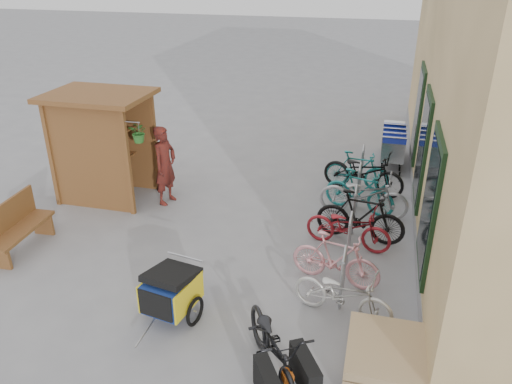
% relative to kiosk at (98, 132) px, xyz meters
% --- Properties ---
extents(ground, '(80.00, 80.00, 0.00)m').
position_rel_kiosk_xyz_m(ground, '(3.28, -2.47, -1.55)').
color(ground, gray).
extents(kiosk, '(2.49, 1.65, 2.40)m').
position_rel_kiosk_xyz_m(kiosk, '(0.00, 0.00, 0.00)').
color(kiosk, brown).
rests_on(kiosk, ground).
extents(bike_rack, '(0.05, 5.35, 0.86)m').
position_rel_kiosk_xyz_m(bike_rack, '(5.58, -0.07, -1.04)').
color(bike_rack, '#A5A8AD').
rests_on(bike_rack, ground).
extents(pallet_stack, '(1.00, 1.20, 0.40)m').
position_rel_kiosk_xyz_m(pallet_stack, '(6.28, -3.87, -1.34)').
color(pallet_stack, tan).
rests_on(pallet_stack, ground).
extents(bench, '(0.55, 1.57, 0.98)m').
position_rel_kiosk_xyz_m(bench, '(-0.40, -2.47, -1.05)').
color(bench, brown).
rests_on(bench, ground).
extents(shopping_carts, '(0.59, 1.99, 1.06)m').
position_rel_kiosk_xyz_m(shopping_carts, '(6.28, 3.73, -0.94)').
color(shopping_carts, silver).
rests_on(shopping_carts, ground).
extents(child_trailer, '(0.92, 1.48, 0.85)m').
position_rel_kiosk_xyz_m(child_trailer, '(3.12, -3.53, -1.08)').
color(child_trailer, navy).
rests_on(child_trailer, ground).
extents(cargo_bike, '(1.52, 1.93, 0.98)m').
position_rel_kiosk_xyz_m(cargo_bike, '(4.90, -4.38, -1.07)').
color(cargo_bike, black).
rests_on(cargo_bike, ground).
extents(person_kiosk, '(0.55, 0.72, 1.76)m').
position_rel_kiosk_xyz_m(person_kiosk, '(1.46, 0.09, -0.67)').
color(person_kiosk, maroon).
rests_on(person_kiosk, ground).
extents(bike_0, '(1.66, 0.94, 0.83)m').
position_rel_kiosk_xyz_m(bike_0, '(5.62, -2.90, -1.14)').
color(bike_0, beige).
rests_on(bike_0, ground).
extents(bike_1, '(1.58, 0.75, 0.92)m').
position_rel_kiosk_xyz_m(bike_1, '(5.42, -2.04, -1.09)').
color(bike_1, pink).
rests_on(bike_1, ground).
extents(bike_2, '(1.69, 0.85, 0.85)m').
position_rel_kiosk_xyz_m(bike_2, '(5.52, -0.83, -1.13)').
color(bike_2, maroon).
rests_on(bike_2, ground).
extents(bike_3, '(1.75, 0.70, 1.02)m').
position_rel_kiosk_xyz_m(bike_3, '(5.72, -0.52, -1.04)').
color(bike_3, black).
rests_on(bike_3, ground).
extents(bike_4, '(1.88, 0.73, 0.97)m').
position_rel_kiosk_xyz_m(bike_4, '(5.72, 0.51, -1.07)').
color(bike_4, '#A2A1A5').
rests_on(bike_4, ground).
extents(bike_5, '(1.62, 0.90, 0.94)m').
position_rel_kiosk_xyz_m(bike_5, '(5.62, 0.69, -1.08)').
color(bike_5, '#1E7879').
rests_on(bike_5, ground).
extents(bike_6, '(2.02, 1.15, 1.00)m').
position_rel_kiosk_xyz_m(bike_6, '(5.64, 1.70, -1.05)').
color(bike_6, black).
rests_on(bike_6, ground).
extents(bike_7, '(1.55, 0.55, 0.91)m').
position_rel_kiosk_xyz_m(bike_7, '(5.49, 1.87, -1.10)').
color(bike_7, '#1E7879').
rests_on(bike_7, ground).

